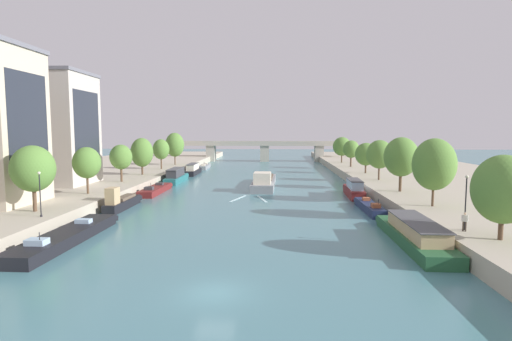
% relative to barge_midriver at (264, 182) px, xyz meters
% --- Properties ---
extents(ground_plane, '(400.00, 400.00, 0.00)m').
position_rel_barge_midriver_xyz_m(ground_plane, '(-1.67, -48.59, -1.00)').
color(ground_plane, teal).
extents(quay_left, '(36.00, 170.00, 1.67)m').
position_rel_barge_midriver_xyz_m(quay_left, '(-37.52, 6.41, -0.16)').
color(quay_left, '#B2A893').
rests_on(quay_left, ground).
extents(quay_right, '(36.00, 170.00, 1.67)m').
position_rel_barge_midriver_xyz_m(quay_right, '(34.18, 6.41, -0.16)').
color(quay_right, '#B2A893').
rests_on(quay_right, ground).
extents(barge_midriver, '(4.20, 19.54, 3.23)m').
position_rel_barge_midriver_xyz_m(barge_midriver, '(0.00, 0.00, 0.00)').
color(barge_midriver, gray).
rests_on(barge_midriver, ground).
extents(wake_behind_barge, '(5.60, 5.94, 0.03)m').
position_rel_barge_midriver_xyz_m(wake_behind_barge, '(-1.75, -12.92, -0.98)').
color(wake_behind_barge, silver).
rests_on(wake_behind_barge, ground).
extents(moored_boat_left_midway, '(3.17, 16.51, 2.15)m').
position_rel_barge_midriver_xyz_m(moored_boat_left_midway, '(-16.94, -37.53, -0.45)').
color(moored_boat_left_midway, black).
rests_on(moored_boat_left_midway, ground).
extents(moored_boat_left_downstream, '(1.68, 10.21, 3.20)m').
position_rel_barge_midriver_xyz_m(moored_boat_left_downstream, '(-17.91, -21.70, -0.05)').
color(moored_boat_left_downstream, black).
rests_on(moored_boat_left_downstream, ground).
extents(moored_boat_left_gap_after, '(2.49, 12.55, 2.07)m').
position_rel_barge_midriver_xyz_m(moored_boat_left_gap_after, '(-17.62, -7.66, -0.48)').
color(moored_boat_left_gap_after, maroon).
rests_on(moored_boat_left_gap_after, ground).
extents(moored_boat_left_second, '(2.67, 12.92, 2.77)m').
position_rel_barge_midriver_xyz_m(moored_boat_left_second, '(-17.60, 6.18, 0.16)').
color(moored_boat_left_second, '#23666B').
rests_on(moored_boat_left_second, ground).
extents(moored_boat_left_end, '(2.42, 11.88, 2.56)m').
position_rel_barge_midriver_xyz_m(moored_boat_left_end, '(-17.17, 20.53, 0.07)').
color(moored_boat_left_end, black).
rests_on(moored_boat_left_end, ground).
extents(moored_boat_left_upstream, '(2.26, 10.63, 2.07)m').
position_rel_barge_midriver_xyz_m(moored_boat_left_upstream, '(-17.06, 35.47, -0.47)').
color(moored_boat_left_upstream, gray).
rests_on(moored_boat_left_upstream, ground).
extents(moored_boat_right_upstream, '(3.20, 15.74, 2.35)m').
position_rel_barge_midriver_xyz_m(moored_boat_right_upstream, '(14.54, -36.75, -0.01)').
color(moored_boat_right_upstream, '#235633').
rests_on(moored_boat_right_upstream, ground).
extents(moored_boat_right_second, '(1.99, 10.91, 2.13)m').
position_rel_barge_midriver_xyz_m(moored_boat_right_second, '(14.01, -21.52, -0.45)').
color(moored_boat_right_second, '#1E284C').
rests_on(moored_boat_right_second, ground).
extents(moored_boat_right_end, '(2.51, 10.73, 2.70)m').
position_rel_barge_midriver_xyz_m(moored_boat_right_end, '(14.20, -10.01, 0.13)').
color(moored_boat_right_end, maroon).
rests_on(moored_boat_right_end, ground).
extents(tree_left_far, '(4.45, 4.45, 6.97)m').
position_rel_barge_midriver_xyz_m(tree_left_far, '(-23.28, -31.89, 5.20)').
color(tree_left_far, brown).
rests_on(tree_left_far, quay_left).
extents(tree_left_distant, '(3.69, 3.69, 6.31)m').
position_rel_barge_midriver_xyz_m(tree_left_distant, '(-23.28, -19.73, 4.87)').
color(tree_left_distant, brown).
rests_on(tree_left_distant, quay_left).
extents(tree_left_past_mid, '(3.67, 3.67, 6.19)m').
position_rel_barge_midriver_xyz_m(tree_left_past_mid, '(-23.64, -6.67, 4.79)').
color(tree_left_past_mid, brown).
rests_on(tree_left_past_mid, quay_left).
extents(tree_left_third, '(4.28, 4.28, 7.09)m').
position_rel_barge_midriver_xyz_m(tree_left_third, '(-23.73, 4.27, 4.97)').
color(tree_left_third, brown).
rests_on(tree_left_third, quay_left).
extents(tree_left_nearest, '(3.63, 3.63, 6.60)m').
position_rel_barge_midriver_xyz_m(tree_left_nearest, '(-23.32, 16.00, 5.04)').
color(tree_left_nearest, brown).
rests_on(tree_left_nearest, quay_left).
extents(tree_left_second, '(4.60, 4.60, 7.96)m').
position_rel_barge_midriver_xyz_m(tree_left_second, '(-23.08, 27.31, 5.65)').
color(tree_left_second, brown).
rests_on(tree_left_second, quay_left).
extents(tree_right_by_lamp, '(4.60, 4.60, 6.67)m').
position_rel_barge_midriver_xyz_m(tree_right_by_lamp, '(19.70, -41.04, 4.65)').
color(tree_right_by_lamp, brown).
rests_on(tree_right_by_lamp, quay_right).
extents(tree_right_end_of_row, '(4.76, 4.76, 7.66)m').
position_rel_barge_midriver_xyz_m(tree_right_end_of_row, '(19.83, -26.75, 5.41)').
color(tree_right_end_of_row, brown).
rests_on(tree_right_end_of_row, quay_right).
extents(tree_right_second, '(4.72, 4.72, 7.60)m').
position_rel_barge_midriver_xyz_m(tree_right_second, '(19.55, -15.52, 5.51)').
color(tree_right_second, brown).
rests_on(tree_right_second, quay_right).
extents(tree_right_distant, '(4.43, 4.43, 6.89)m').
position_rel_barge_midriver_xyz_m(tree_right_distant, '(19.90, -2.10, 5.10)').
color(tree_right_distant, brown).
rests_on(tree_right_distant, quay_right).
extents(tree_right_midway, '(4.29, 4.29, 6.07)m').
position_rel_barge_midriver_xyz_m(tree_right_midway, '(20.05, 9.17, 4.47)').
color(tree_right_midway, brown).
rests_on(tree_right_midway, quay_right).
extents(tree_right_far, '(3.75, 3.75, 6.21)m').
position_rel_barge_midriver_xyz_m(tree_right_far, '(19.73, 23.71, 4.80)').
color(tree_right_far, brown).
rests_on(tree_right_far, quay_right).
extents(tree_right_third, '(4.74, 4.74, 6.79)m').
position_rel_barge_midriver_xyz_m(tree_right_third, '(19.59, 36.31, 4.98)').
color(tree_right_third, brown).
rests_on(tree_right_third, quay_right).
extents(lamppost_left_bank, '(0.28, 0.28, 4.51)m').
position_rel_barge_midriver_xyz_m(lamppost_left_bank, '(-21.06, -34.55, 3.15)').
color(lamppost_left_bank, black).
rests_on(lamppost_left_bank, quay_left).
extents(lamppost_right_bank, '(0.28, 0.28, 4.75)m').
position_rel_barge_midriver_xyz_m(lamppost_right_bank, '(18.34, -37.95, 3.28)').
color(lamppost_right_bank, black).
rests_on(lamppost_right_bank, quay_right).
extents(building_left_far_end, '(12.25, 10.82, 17.74)m').
position_rel_barge_midriver_xyz_m(building_left_far_end, '(-33.62, -9.86, 9.56)').
color(building_left_far_end, '#BCB2A8').
rests_on(building_left_far_end, quay_left).
extents(bridge_far, '(59.70, 4.40, 6.71)m').
position_rel_barge_midriver_xyz_m(bridge_far, '(-1.67, 61.52, 3.27)').
color(bridge_far, '#ADA899').
rests_on(bridge_far, ground).
extents(person_on_quay, '(0.49, 0.33, 1.62)m').
position_rel_barge_midriver_xyz_m(person_on_quay, '(18.11, -38.45, 1.60)').
color(person_on_quay, '#473D33').
rests_on(person_on_quay, quay_right).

